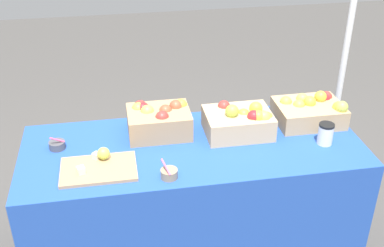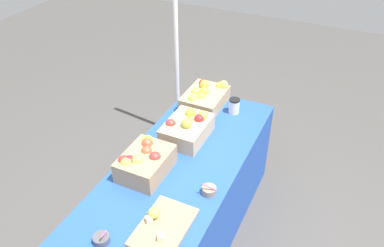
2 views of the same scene
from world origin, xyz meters
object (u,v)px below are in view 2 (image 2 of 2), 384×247
coffee_cup (234,106)px  tent_pole (176,41)px  cutting_board_front (162,225)px  apple_crate_middle (189,127)px  apple_crate_right (144,162)px  sample_bowl_near (209,190)px  apple_crate_left (205,97)px  sample_bowl_mid (102,239)px

coffee_cup → tent_pole: (0.44, 0.74, 0.24)m
cutting_board_front → apple_crate_middle: bearing=15.5°
apple_crate_right → sample_bowl_near: bearing=-90.1°
apple_crate_right → tent_pole: tent_pole is taller
sample_bowl_near → tent_pole: tent_pole is taller
apple_crate_left → sample_bowl_near: bearing=-154.7°
cutting_board_front → sample_bowl_near: size_ratio=3.90×
apple_crate_left → tent_pole: tent_pole is taller
sample_bowl_mid → coffee_cup: coffee_cup is taller
apple_crate_left → tent_pole: 0.68m
apple_crate_left → sample_bowl_near: size_ratio=3.90×
cutting_board_front → sample_bowl_near: 0.37m
sample_bowl_mid → tent_pole: bearing=15.5°
apple_crate_middle → sample_bowl_near: bearing=-142.3°
cutting_board_front → coffee_cup: bearing=1.7°
apple_crate_middle → sample_bowl_mid: size_ratio=4.10×
cutting_board_front → tent_pole: size_ratio=0.19×
apple_crate_right → cutting_board_front: size_ratio=0.92×
apple_crate_left → coffee_cup: size_ratio=3.14×
apple_crate_left → coffee_cup: (-0.01, -0.26, -0.01)m
apple_crate_left → apple_crate_middle: bearing=-171.2°
apple_crate_left → sample_bowl_mid: (-1.48, -0.05, -0.05)m
apple_crate_right → coffee_cup: apple_crate_right is taller
apple_crate_middle → coffee_cup: 0.47m
sample_bowl_mid → apple_crate_left: bearing=2.0°
coffee_cup → tent_pole: size_ratio=0.06×
cutting_board_front → sample_bowl_mid: sample_bowl_mid is taller
cutting_board_front → sample_bowl_near: sample_bowl_near is taller
tent_pole → coffee_cup: bearing=-120.7°
apple_crate_left → apple_crate_right: (-0.91, 0.02, 0.01)m
apple_crate_left → apple_crate_right: size_ratio=1.09×
sample_bowl_mid → apple_crate_middle: bearing=-0.9°
tent_pole → cutting_board_front: bearing=-155.4°
apple_crate_middle → coffee_cup: size_ratio=3.05×
sample_bowl_near → sample_bowl_mid: size_ratio=1.08×
coffee_cup → cutting_board_front: bearing=-178.3°
sample_bowl_mid → tent_pole: (1.91, 0.53, 0.28)m
cutting_board_front → apple_crate_left: bearing=13.2°
apple_crate_left → cutting_board_front: size_ratio=1.00×
apple_crate_middle → coffee_cup: (0.44, -0.19, -0.02)m
apple_crate_middle → sample_bowl_near: apple_crate_middle is taller
apple_crate_middle → tent_pole: 1.05m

